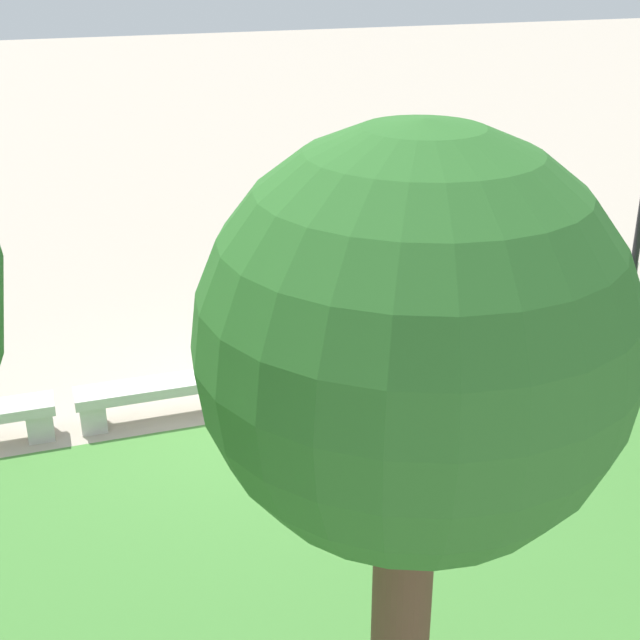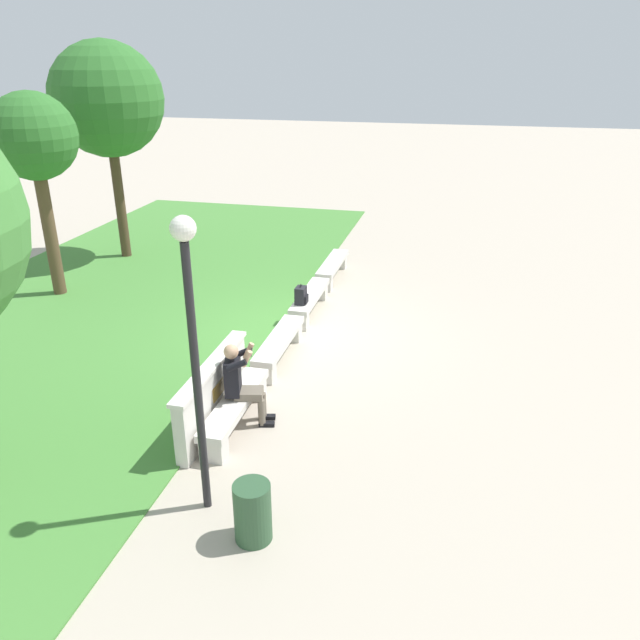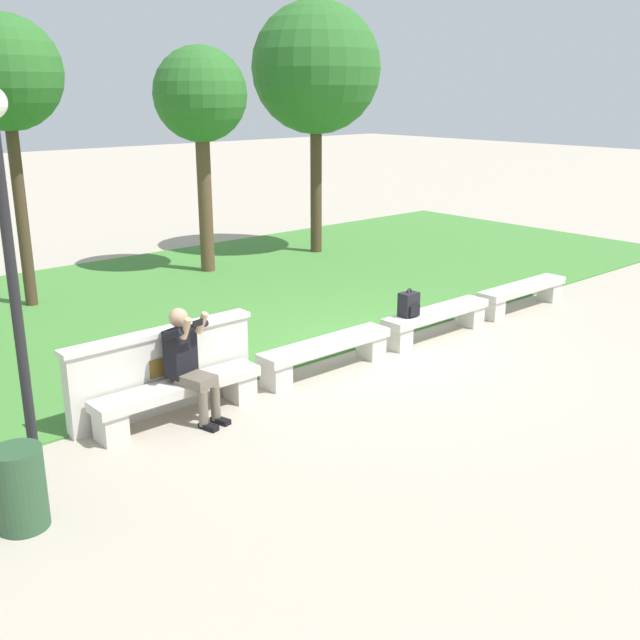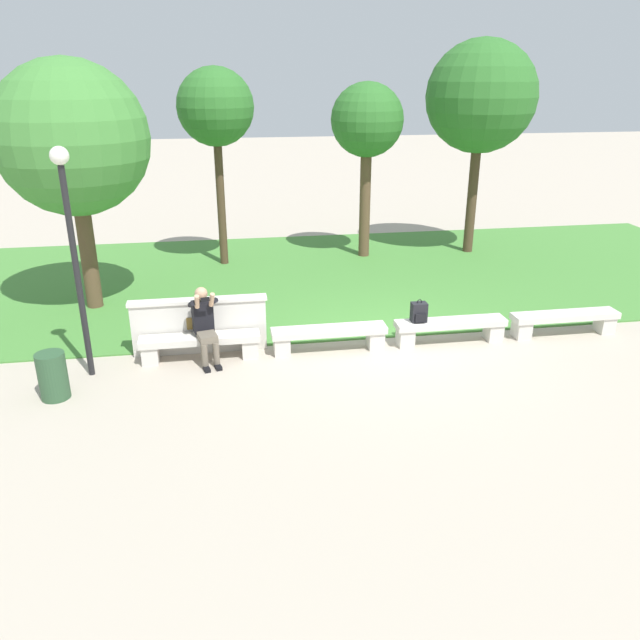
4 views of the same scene
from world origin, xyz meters
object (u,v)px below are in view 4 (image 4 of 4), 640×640
Objects in this scene: bench_mid at (450,327)px; backpack at (419,313)px; person_photographer at (205,322)px; tree_behind_wall at (72,139)px; bench_main at (200,343)px; bench_near at (329,335)px; tree_right_background at (367,123)px; lamp_post at (71,231)px; tree_left_background at (216,109)px; tree_far_back at (481,98)px; trash_bin at (53,376)px; bench_far at (565,320)px.

backpack is at bearing 177.55° from bench_mid.
tree_behind_wall is (-2.38, 3.10, 2.75)m from person_photographer.
bench_main is 1.58× the size of person_photographer.
person_photographer is (-2.18, -0.08, 0.43)m from bench_near.
tree_right_background reaches higher than person_photographer.
lamp_post is at bearing -175.88° from bench_near.
bench_near is 1.00× the size of bench_mid.
lamp_post is at bearing -134.25° from tree_right_background.
tree_left_background is (2.81, 2.83, 0.40)m from tree_behind_wall.
tree_right_background is at bearing 179.14° from tree_far_back.
trash_bin is (0.07, -4.07, -3.11)m from tree_behind_wall.
tree_right_background reaches higher than backpack.
tree_far_back is at bearing 39.16° from bench_main.
tree_far_back is at bearing 60.57° from backpack.
tree_right_background is 1.22× the size of lamp_post.
lamp_post is (-4.09, -0.29, 2.14)m from bench_near.
lamp_post is at bearing -178.05° from bench_far.
bench_main is 4.95m from tree_behind_wall.
tree_far_back is (2.98, -0.04, 0.60)m from tree_right_background.
lamp_post is at bearing -81.81° from tree_behind_wall.
bench_mid is 7.56m from tree_far_back.
tree_right_background is (-2.55, 5.99, 3.20)m from bench_far.
trash_bin is (-2.74, -6.90, -3.51)m from tree_left_background.
tree_right_background is at bearing 45.75° from lamp_post.
tree_far_back is (3.34, 5.92, 3.48)m from backpack.
tree_right_background is 8.84m from lamp_post.
backpack is 6.63m from tree_right_background.
tree_far_back is (2.72, 5.94, 3.80)m from bench_mid.
person_photographer is 0.24× the size of tree_far_back.
bench_far is at bearing 0.00° from bench_main.
trash_bin is at bearing -157.20° from person_photographer.
lamp_post reaches higher than person_photographer.
tree_right_background is 6.02× the size of trash_bin.
bench_far is (2.29, 0.00, 0.00)m from bench_mid.
backpack reaches higher than trash_bin.
backpack is (3.86, 0.10, -0.11)m from person_photographer.
tree_behind_wall is 3.51m from lamp_post.
bench_near is at bearing 13.11° from trash_bin.
bench_mid is 0.43× the size of tree_left_background.
trash_bin is at bearing -171.22° from bench_mid.
backpack is at bearing 0.38° from bench_main.
tree_behind_wall reaches higher than trash_bin.
tree_left_background reaches higher than tree_right_background.
tree_left_background is at bearing 45.16° from tree_behind_wall.
bench_mid is 1.00× the size of bench_far.
tree_left_background is (-1.76, 5.85, 3.58)m from bench_near.
person_photographer is at bearing -94.13° from tree_left_background.
bench_mid is 6.73m from lamp_post.
bench_far is 0.46× the size of tree_right_background.
trash_bin is at bearing -111.67° from tree_left_background.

